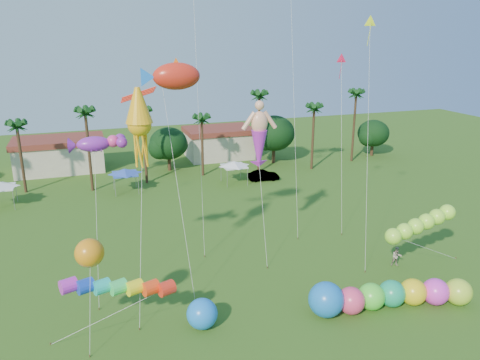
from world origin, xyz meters
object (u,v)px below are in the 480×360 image
object	(u,v)px
caterpillar_inflatable	(384,296)
blue_ball	(202,314)
spectator_b	(397,257)
car_b	(264,175)

from	to	relation	value
caterpillar_inflatable	blue_ball	distance (m)	13.18
spectator_b	blue_ball	xyz separation A→B (m)	(-17.98, -3.23, 0.18)
spectator_b	caterpillar_inflatable	xyz separation A→B (m)	(-4.96, -5.25, 0.18)
spectator_b	blue_ball	size ratio (longest dim) A/B	0.83
spectator_b	caterpillar_inflatable	size ratio (longest dim) A/B	0.14
car_b	spectator_b	size ratio (longest dim) A/B	2.38
car_b	caterpillar_inflatable	xyz separation A→B (m)	(-3.16, -31.78, 0.37)
blue_ball	spectator_b	bearing A→B (deg)	10.18
spectator_b	blue_ball	bearing A→B (deg)	-152.71
caterpillar_inflatable	blue_ball	size ratio (longest dim) A/B	5.87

